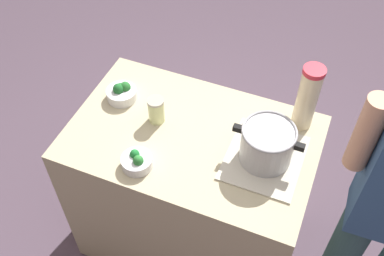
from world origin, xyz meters
TOP-DOWN VIEW (x-y plane):
  - ground_plane at (0.00, 0.00)m, footprint 8.00×8.00m
  - counter_slab at (0.00, 0.00)m, footprint 1.04×0.67m
  - dish_cloth at (0.31, 0.00)m, footprint 0.30×0.34m
  - cooking_pot at (0.31, 0.00)m, footprint 0.28×0.21m
  - lemonade_pitcher at (0.40, 0.24)m, footprint 0.09×0.09m
  - mason_jar at (-0.17, 0.03)m, footprint 0.07×0.07m
  - broccoli_bowl_front at (-0.14, -0.22)m, footprint 0.12×0.12m
  - broccoli_bowl_center at (-0.38, 0.09)m, footprint 0.14×0.14m

SIDE VIEW (x-z plane):
  - ground_plane at x=0.00m, z-range 0.00..0.00m
  - counter_slab at x=0.00m, z-range 0.00..0.86m
  - dish_cloth at x=0.31m, z-range 0.86..0.86m
  - broccoli_bowl_front at x=-0.14m, z-range 0.85..0.92m
  - broccoli_bowl_center at x=-0.38m, z-range 0.85..0.93m
  - mason_jar at x=-0.17m, z-range 0.86..0.98m
  - cooking_pot at x=0.31m, z-range 0.87..1.03m
  - lemonade_pitcher at x=0.40m, z-range 0.86..1.17m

